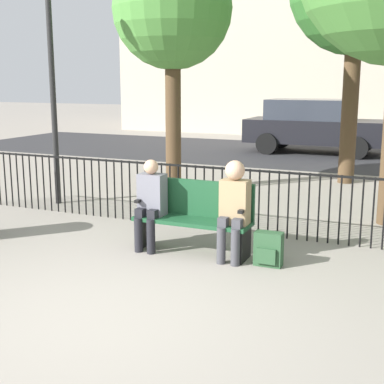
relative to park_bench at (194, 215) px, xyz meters
name	(u,v)px	position (x,y,z in m)	size (l,w,h in m)	color
ground_plane	(102,318)	(0.00, -2.18, -0.49)	(80.00, 80.00, 0.00)	gray
park_bench	(194,215)	(0.00, 0.00, 0.00)	(1.51, 0.45, 0.92)	#194728
seated_person_0	(150,200)	(-0.56, -0.13, 0.17)	(0.34, 0.39, 1.18)	black
seated_person_1	(234,204)	(0.57, -0.12, 0.22)	(0.34, 0.39, 1.24)	#3D3D42
backpack	(268,249)	(1.02, -0.15, -0.28)	(0.33, 0.20, 0.41)	#284C2D
fence_railing	(222,194)	(-0.02, 1.05, 0.07)	(9.01, 0.03, 0.95)	black
tree_2	(172,11)	(-1.96, 3.47, 2.97)	(2.28, 2.28, 4.65)	#4C3823
lamp_post	(51,55)	(-3.36, 1.57, 2.11)	(0.28, 0.28, 3.97)	black
street_surface	(327,156)	(0.00, 9.82, -0.48)	(24.00, 6.00, 0.01)	#2B2B2D
parked_car_0	(314,125)	(-0.51, 10.32, 0.36)	(4.20, 1.94, 1.62)	black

